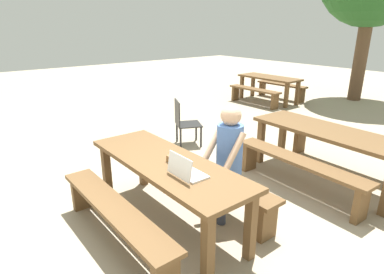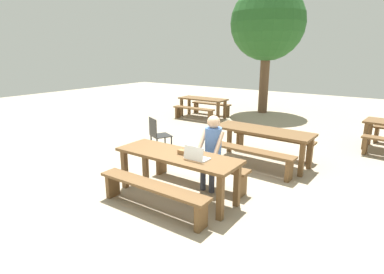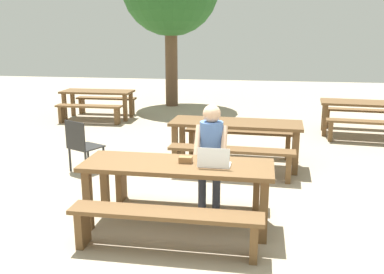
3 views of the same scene
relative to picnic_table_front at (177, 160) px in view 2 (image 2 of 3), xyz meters
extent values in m
plane|color=tan|center=(0.00, 0.00, -0.65)|extent=(30.00, 30.00, 0.00)
cube|color=brown|center=(0.00, 0.00, 0.09)|extent=(2.17, 0.73, 0.05)
cube|color=brown|center=(-0.98, -0.27, -0.29)|extent=(0.09, 0.09, 0.71)
cube|color=brown|center=(0.98, -0.27, -0.29)|extent=(0.09, 0.09, 0.71)
cube|color=brown|center=(-0.98, 0.27, -0.29)|extent=(0.09, 0.09, 0.71)
cube|color=brown|center=(0.98, 0.27, -0.29)|extent=(0.09, 0.09, 0.71)
cube|color=brown|center=(0.00, -0.64, -0.22)|extent=(1.99, 0.30, 0.05)
cube|color=brown|center=(-0.90, -0.64, -0.45)|extent=(0.08, 0.24, 0.41)
cube|color=brown|center=(0.90, -0.64, -0.45)|extent=(0.08, 0.24, 0.41)
cube|color=brown|center=(0.00, 0.64, -0.22)|extent=(1.99, 0.30, 0.05)
cube|color=brown|center=(-0.90, 0.64, -0.45)|extent=(0.08, 0.24, 0.41)
cube|color=brown|center=(0.90, 0.64, -0.45)|extent=(0.08, 0.24, 0.41)
cube|color=white|center=(0.43, -0.01, 0.12)|extent=(0.36, 0.22, 0.02)
cube|color=white|center=(0.43, -0.14, 0.24)|extent=(0.35, 0.05, 0.21)
cube|color=#0F1933|center=(0.43, -0.13, 0.24)|extent=(0.32, 0.04, 0.19)
cube|color=olive|center=(0.09, 0.03, 0.15)|extent=(0.15, 0.09, 0.07)
cylinder|color=#333847|center=(0.22, 0.46, -0.43)|extent=(0.10, 0.10, 0.45)
cylinder|color=#333847|center=(0.40, 0.46, -0.43)|extent=(0.10, 0.10, 0.45)
cube|color=#333847|center=(0.31, 0.55, -0.16)|extent=(0.28, 0.28, 0.12)
cylinder|color=#517AC6|center=(0.31, 0.64, 0.17)|extent=(0.29, 0.29, 0.59)
cylinder|color=#DBAD89|center=(0.15, 0.54, 0.22)|extent=(0.07, 0.32, 0.41)
cylinder|color=#DBAD89|center=(0.48, 0.54, 0.22)|extent=(0.07, 0.32, 0.41)
sphere|color=#DBAD89|center=(0.31, 0.64, 0.57)|extent=(0.22, 0.22, 0.22)
cube|color=#262626|center=(-1.85, 1.76, -0.26)|extent=(0.59, 0.59, 0.02)
cube|color=#262626|center=(-1.95, 1.57, -0.03)|extent=(0.40, 0.21, 0.45)
cylinder|color=#262626|center=(-1.60, 1.85, -0.46)|extent=(0.04, 0.04, 0.38)
cylinder|color=#262626|center=(-1.94, 2.01, -0.46)|extent=(0.04, 0.04, 0.38)
cylinder|color=#262626|center=(-1.77, 1.50, -0.46)|extent=(0.04, 0.04, 0.38)
cylinder|color=#262626|center=(-2.11, 1.67, -0.46)|extent=(0.04, 0.04, 0.38)
cube|color=brown|center=(-3.24, 5.79, 0.05)|extent=(1.81, 0.73, 0.05)
cube|color=brown|center=(-4.03, 5.53, -0.31)|extent=(0.09, 0.09, 0.67)
cube|color=brown|center=(-2.43, 5.55, -0.31)|extent=(0.09, 0.09, 0.67)
cube|color=brown|center=(-4.04, 6.04, -0.31)|extent=(0.09, 0.09, 0.67)
cube|color=brown|center=(-2.44, 6.06, -0.31)|extent=(0.09, 0.09, 0.67)
cube|color=brown|center=(-3.23, 5.17, -0.22)|extent=(1.62, 0.32, 0.05)
cube|color=brown|center=(-3.94, 5.16, -0.45)|extent=(0.08, 0.24, 0.41)
cube|color=brown|center=(-2.52, 5.18, -0.45)|extent=(0.08, 0.24, 0.41)
cube|color=brown|center=(-3.24, 6.42, -0.22)|extent=(1.62, 0.32, 0.05)
cube|color=brown|center=(-3.95, 6.41, -0.45)|extent=(0.08, 0.24, 0.41)
cube|color=brown|center=(-2.53, 6.42, -0.45)|extent=(0.08, 0.24, 0.41)
cube|color=brown|center=(0.52, 2.38, 0.08)|extent=(2.18, 0.83, 0.05)
cube|color=brown|center=(-0.47, 2.15, -0.30)|extent=(0.09, 0.09, 0.71)
cube|color=brown|center=(1.48, 2.06, -0.30)|extent=(0.09, 0.09, 0.71)
cube|color=brown|center=(-0.45, 2.69, -0.30)|extent=(0.09, 0.09, 0.71)
cube|color=brown|center=(1.50, 2.60, -0.30)|extent=(0.09, 0.09, 0.71)
cube|color=brown|center=(0.49, 1.76, -0.20)|extent=(1.95, 0.38, 0.05)
cube|color=brown|center=(-0.38, 1.79, -0.44)|extent=(0.09, 0.24, 0.43)
cube|color=brown|center=(1.36, 1.72, -0.44)|extent=(0.09, 0.24, 0.43)
cube|color=brown|center=(0.54, 3.00, -0.20)|extent=(1.95, 0.38, 0.05)
cube|color=brown|center=(-0.32, 3.04, -0.44)|extent=(0.09, 0.24, 0.43)
cube|color=brown|center=(1.41, 2.96, -0.44)|extent=(0.09, 0.24, 0.43)
cube|color=brown|center=(2.28, 4.78, -0.31)|extent=(0.10, 0.10, 0.68)
cube|color=brown|center=(2.33, 5.34, -0.31)|extent=(0.10, 0.10, 0.68)
cube|color=brown|center=(2.35, 4.39, -0.45)|extent=(0.10, 0.25, 0.41)
cube|color=brown|center=(2.47, 5.71, -0.45)|extent=(0.10, 0.25, 0.41)
cylinder|color=brown|center=(-1.76, 8.00, 0.65)|extent=(0.36, 0.36, 2.61)
sphere|color=#235623|center=(-1.76, 8.00, 2.80)|extent=(2.82, 2.82, 2.82)
camera|label=1|loc=(2.66, -1.78, 1.49)|focal=30.27mm
camera|label=2|loc=(2.95, -3.81, 1.73)|focal=28.73mm
camera|label=3|loc=(0.91, -4.53, 1.58)|focal=39.95mm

